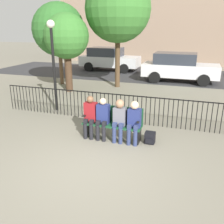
# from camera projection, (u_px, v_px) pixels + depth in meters

# --- Properties ---
(ground_plane) EXTENTS (80.00, 80.00, 0.00)m
(ground_plane) POSITION_uv_depth(u_px,v_px,m) (89.00, 168.00, 5.61)
(ground_plane) COLOR gray
(park_bench) EXTENTS (1.66, 0.45, 0.92)m
(park_bench) POSITION_uv_depth(u_px,v_px,m) (113.00, 122.00, 6.99)
(park_bench) COLOR #194728
(park_bench) RESTS_ON ground
(seated_person_0) EXTENTS (0.34, 0.39, 1.20)m
(seated_person_0) POSITION_uv_depth(u_px,v_px,m) (90.00, 115.00, 7.00)
(seated_person_0) COLOR black
(seated_person_0) RESTS_ON ground
(seated_person_1) EXTENTS (0.34, 0.39, 1.18)m
(seated_person_1) POSITION_uv_depth(u_px,v_px,m) (103.00, 117.00, 6.90)
(seated_person_1) COLOR black
(seated_person_1) RESTS_ON ground
(seated_person_2) EXTENTS (0.34, 0.39, 1.18)m
(seated_person_2) POSITION_uv_depth(u_px,v_px,m) (119.00, 118.00, 6.74)
(seated_person_2) COLOR navy
(seated_person_2) RESTS_ON ground
(seated_person_3) EXTENTS (0.34, 0.39, 1.17)m
(seated_person_3) POSITION_uv_depth(u_px,v_px,m) (134.00, 120.00, 6.62)
(seated_person_3) COLOR navy
(seated_person_3) RESTS_ON ground
(backpack) EXTENTS (0.27, 0.27, 0.31)m
(backpack) POSITION_uv_depth(u_px,v_px,m) (150.00, 138.00, 6.76)
(backpack) COLOR black
(backpack) RESTS_ON ground
(fence_railing) EXTENTS (9.01, 0.03, 0.95)m
(fence_railing) POSITION_uv_depth(u_px,v_px,m) (125.00, 106.00, 8.11)
(fence_railing) COLOR black
(fence_railing) RESTS_ON ground
(tree_0) EXTENTS (3.20, 3.20, 5.42)m
(tree_0) POSITION_uv_depth(u_px,v_px,m) (118.00, 9.00, 11.97)
(tree_0) COLOR #4C3823
(tree_0) RESTS_ON ground
(tree_1) EXTENTS (2.09, 2.09, 3.65)m
(tree_1) POSITION_uv_depth(u_px,v_px,m) (67.00, 37.00, 11.50)
(tree_1) COLOR #422D1E
(tree_1) RESTS_ON ground
(tree_2) EXTENTS (2.73, 2.73, 4.24)m
(tree_2) POSITION_uv_depth(u_px,v_px,m) (59.00, 30.00, 12.92)
(tree_2) COLOR brown
(tree_2) RESTS_ON ground
(lamp_post) EXTENTS (0.28, 0.28, 3.24)m
(lamp_post) POSITION_uv_depth(u_px,v_px,m) (53.00, 52.00, 8.82)
(lamp_post) COLOR black
(lamp_post) RESTS_ON ground
(street_surface) EXTENTS (24.00, 6.00, 0.01)m
(street_surface) POSITION_uv_depth(u_px,v_px,m) (162.00, 75.00, 16.37)
(street_surface) COLOR #333335
(street_surface) RESTS_ON ground
(parked_car_0) EXTENTS (4.20, 1.94, 1.62)m
(parked_car_0) POSITION_uv_depth(u_px,v_px,m) (179.00, 67.00, 14.20)
(parked_car_0) COLOR silver
(parked_car_0) RESTS_ON ground
(parked_car_1) EXTENTS (4.20, 1.94, 1.62)m
(parked_car_1) POSITION_uv_depth(u_px,v_px,m) (109.00, 59.00, 17.91)
(parked_car_1) COLOR silver
(parked_car_1) RESTS_ON ground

